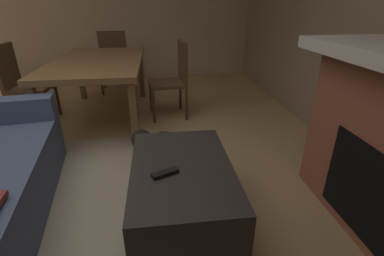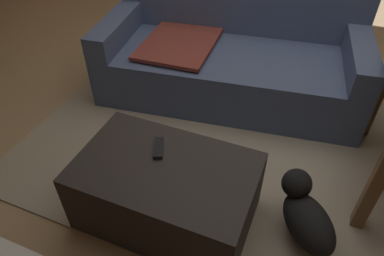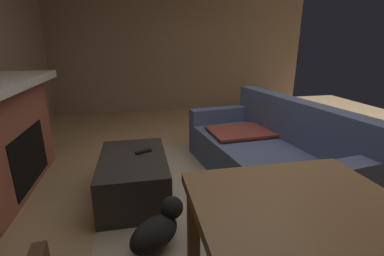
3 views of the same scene
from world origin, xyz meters
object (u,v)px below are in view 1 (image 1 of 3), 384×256
ottoman_coffee_table (182,194)px  dining_table (98,66)px  dining_chair_east (114,58)px  tv_remote (165,173)px  small_dog (156,144)px  potted_plant (48,81)px  dining_chair_north (21,80)px  dining_chair_south (174,75)px

ottoman_coffee_table → dining_table: dining_table is taller
dining_table → dining_chair_east: (1.30, 0.01, -0.15)m
ottoman_coffee_table → tv_remote: 0.27m
dining_chair_east → small_dog: size_ratio=2.03×
small_dog → dining_table: bearing=29.3°
potted_plant → small_dog: bearing=-141.6°
dining_chair_north → dining_chair_south: size_ratio=1.00×
tv_remote → small_dog: 0.90m
tv_remote → dining_table: dining_table is taller
dining_chair_east → dining_chair_south: (-1.29, -0.90, 0.00)m
dining_table → small_dog: bearing=-150.7°
dining_chair_east → dining_chair_north: bearing=145.6°
ottoman_coffee_table → tv_remote: bearing=130.2°
dining_chair_north → potted_plant: 0.84m
small_dog → tv_remote: bearing=-175.9°
potted_plant → tv_remote: bearing=-150.2°
dining_chair_south → dining_chair_north: bearing=90.3°
small_dog → dining_chair_south: bearing=-12.4°
dining_chair_north → potted_plant: bearing=1.0°
potted_plant → small_dog: size_ratio=1.15×
dining_chair_south → small_dog: dining_chair_south is taller
dining_chair_east → small_dog: (-2.44, -0.65, -0.34)m
tv_remote → potted_plant: (2.82, 1.61, -0.14)m
dining_chair_south → small_dog: size_ratio=2.03×
ottoman_coffee_table → potted_plant: potted_plant is taller
dining_chair_east → potted_plant: dining_chair_east is taller
dining_chair_north → small_dog: 1.95m
dining_chair_north → potted_plant: dining_chair_north is taller
tv_remote → dining_chair_east: dining_chair_east is taller
dining_chair_east → ottoman_coffee_table: bearing=-165.8°
dining_table → small_dog: 1.40m
tv_remote → dining_table: bearing=-4.2°
dining_chair_east → dining_chair_south: same height
dining_table → tv_remote: bearing=-160.6°
ottoman_coffee_table → dining_table: bearing=22.9°
dining_chair_east → dining_chair_south: size_ratio=1.00×
dining_chair_south → potted_plant: (0.81, 1.80, -0.22)m
small_dog → dining_chair_east: bearing=14.9°
tv_remote → small_dog: size_ratio=0.35×
ottoman_coffee_table → dining_chair_south: dining_chair_south is taller
dining_table → dining_chair_north: 0.91m
dining_chair_south → small_dog: bearing=167.6°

